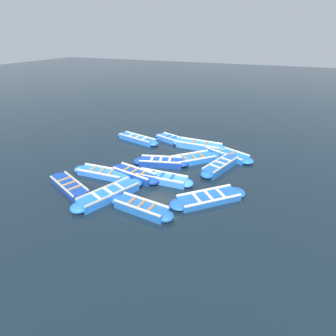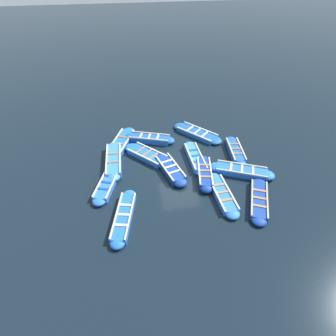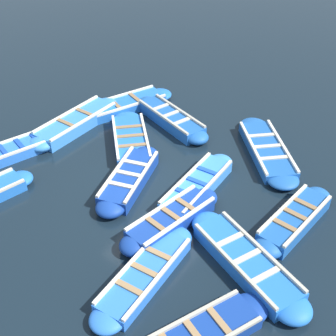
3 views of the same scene
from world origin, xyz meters
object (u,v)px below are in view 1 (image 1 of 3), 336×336
object	(u,v)px
boat_outer_right	(226,154)
boat_tucked	(134,174)
boat_near_quay	(161,162)
boat_mid_row	(199,146)
boat_drifting	(141,208)
boat_broadside	(102,173)
boat_alongside	(193,159)
boat_stern_in	(221,166)
boat_centre	(209,198)
boat_bow_out	(162,178)
boat_inner_gap	(173,140)
boat_end_of_row	(137,139)
boat_outer_left	(109,194)
boat_far_corner	(69,186)

from	to	relation	value
boat_outer_right	boat_tucked	bearing A→B (deg)	-130.09
boat_near_quay	boat_mid_row	size ratio (longest dim) A/B	0.88
boat_drifting	boat_broadside	size ratio (longest dim) A/B	0.92
boat_alongside	boat_stern_in	distance (m)	1.81
boat_tucked	boat_near_quay	size ratio (longest dim) A/B	0.96
boat_outer_right	boat_near_quay	bearing A→B (deg)	-139.42
boat_near_quay	boat_broadside	bearing A→B (deg)	-135.27
boat_drifting	boat_alongside	bearing A→B (deg)	84.82
boat_tucked	boat_centre	distance (m)	4.38
boat_tucked	boat_bow_out	bearing A→B (deg)	7.30
boat_inner_gap	boat_stern_in	world-z (taller)	boat_stern_in
boat_alongside	boat_end_of_row	distance (m)	5.10
boat_bow_out	boat_inner_gap	world-z (taller)	boat_bow_out
boat_outer_right	boat_outer_left	bearing A→B (deg)	-120.80
boat_outer_right	boat_broadside	world-z (taller)	boat_outer_right
boat_inner_gap	boat_far_corner	size ratio (longest dim) A/B	0.94
boat_near_quay	boat_inner_gap	size ratio (longest dim) A/B	1.02
boat_stern_in	boat_drifting	size ratio (longest dim) A/B	1.10
boat_outer_left	boat_end_of_row	distance (m)	7.44
boat_tucked	boat_near_quay	bearing A→B (deg)	70.08
boat_drifting	boat_end_of_row	world-z (taller)	boat_drifting
boat_alongside	boat_broadside	xyz separation A→B (m)	(-4.10, -3.70, -0.01)
boat_bow_out	boat_mid_row	world-z (taller)	boat_mid_row
boat_alongside	boat_drifting	bearing A→B (deg)	-95.18
boat_stern_in	boat_end_of_row	size ratio (longest dim) A/B	0.95
boat_stern_in	boat_broadside	xyz separation A→B (m)	(-5.88, -3.37, -0.04)
boat_near_quay	boat_alongside	bearing A→B (deg)	37.47
boat_outer_left	boat_end_of_row	xyz separation A→B (m)	(-2.36, 7.05, -0.02)
boat_outer_left	boat_centre	bearing A→B (deg)	19.76
boat_outer_right	boat_mid_row	bearing A→B (deg)	165.14
boat_near_quay	boat_stern_in	size ratio (longest dim) A/B	0.95
boat_alongside	boat_broadside	distance (m)	5.52
boat_alongside	boat_inner_gap	size ratio (longest dim) A/B	0.96
boat_alongside	boat_inner_gap	distance (m)	3.43
boat_mid_row	boat_inner_gap	bearing A→B (deg)	169.73
boat_inner_gap	boat_end_of_row	distance (m)	2.64
boat_near_quay	boat_end_of_row	xyz separation A→B (m)	(-3.21, 2.89, -0.03)
boat_near_quay	boat_outer_right	bearing A→B (deg)	40.58
boat_centre	boat_tucked	bearing A→B (deg)	171.97
boat_centre	boat_bow_out	bearing A→B (deg)	163.82
boat_bow_out	boat_far_corner	distance (m)	4.74
boat_bow_out	boat_near_quay	size ratio (longest dim) A/B	1.03
boat_near_quay	boat_centre	size ratio (longest dim) A/B	0.98
boat_stern_in	boat_outer_right	distance (m)	1.94
boat_far_corner	boat_broadside	size ratio (longest dim) A/B	1.00
boat_outer_left	boat_mid_row	bearing A→B (deg)	73.69
boat_bow_out	boat_near_quay	bearing A→B (deg)	115.75
boat_tucked	boat_drifting	world-z (taller)	boat_tucked
boat_tucked	boat_broadside	world-z (taller)	boat_tucked
boat_bow_out	boat_inner_gap	distance (m)	5.71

